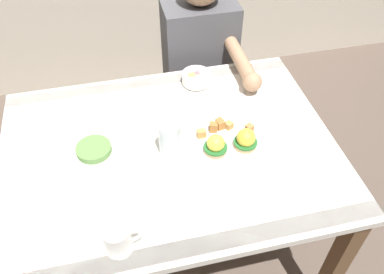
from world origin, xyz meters
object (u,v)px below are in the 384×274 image
object	(u,v)px
dining_table	(171,168)
fork	(242,101)
fruit_bowl	(196,78)
diner_person	(201,64)
water_glass_near	(171,140)
eggs_benedict_plate	(229,144)
coffee_mug	(118,238)
side_plate	(94,151)

from	to	relation	value
dining_table	fork	world-z (taller)	fork
fruit_bowl	diner_person	world-z (taller)	diner_person
fork	water_glass_near	xyz separation A→B (m)	(-0.33, -0.21, 0.06)
eggs_benedict_plate	diner_person	distance (m)	0.66
water_glass_near	eggs_benedict_plate	bearing A→B (deg)	-8.64
water_glass_near	diner_person	size ratio (longest dim) A/B	0.12
fork	diner_person	bearing A→B (deg)	98.94
dining_table	coffee_mug	world-z (taller)	coffee_mug
fruit_bowl	side_plate	distance (m)	0.54
eggs_benedict_plate	fork	distance (m)	0.27
dining_table	water_glass_near	distance (m)	0.17
dining_table	fruit_bowl	xyz separation A→B (m)	(0.18, 0.34, 0.14)
dining_table	diner_person	world-z (taller)	diner_person
eggs_benedict_plate	diner_person	world-z (taller)	diner_person
fruit_bowl	fork	world-z (taller)	fruit_bowl
coffee_mug	diner_person	world-z (taller)	diner_person
side_plate	diner_person	distance (m)	0.78
eggs_benedict_plate	fruit_bowl	size ratio (longest dim) A/B	2.25
fruit_bowl	coffee_mug	size ratio (longest dim) A/B	1.08
fruit_bowl	diner_person	bearing A→B (deg)	70.77
dining_table	fork	bearing A→B (deg)	29.75
water_glass_near	fork	bearing A→B (deg)	32.28
eggs_benedict_plate	fork	bearing A→B (deg)	62.23
fruit_bowl	coffee_mug	world-z (taller)	coffee_mug
diner_person	coffee_mug	bearing A→B (deg)	-116.90
coffee_mug	diner_person	distance (m)	1.08
fruit_bowl	diner_person	size ratio (longest dim) A/B	0.11
fruit_bowl	water_glass_near	distance (m)	0.40
dining_table	side_plate	xyz separation A→B (m)	(-0.26, 0.04, 0.12)
fork	dining_table	bearing A→B (deg)	-150.25
eggs_benedict_plate	fork	size ratio (longest dim) A/B	1.83
water_glass_near	side_plate	xyz separation A→B (m)	(-0.27, 0.05, -0.05)
dining_table	fork	size ratio (longest dim) A/B	8.12
water_glass_near	diner_person	bearing A→B (deg)	66.59
eggs_benedict_plate	dining_table	bearing A→B (deg)	166.72
fruit_bowl	dining_table	bearing A→B (deg)	-117.87
fruit_bowl	diner_person	distance (m)	0.30
eggs_benedict_plate	side_plate	distance (m)	0.48
fork	diner_person	size ratio (longest dim) A/B	0.13
dining_table	diner_person	bearing A→B (deg)	65.70
side_plate	fork	bearing A→B (deg)	14.65
dining_table	coffee_mug	xyz separation A→B (m)	(-0.21, -0.35, 0.16)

